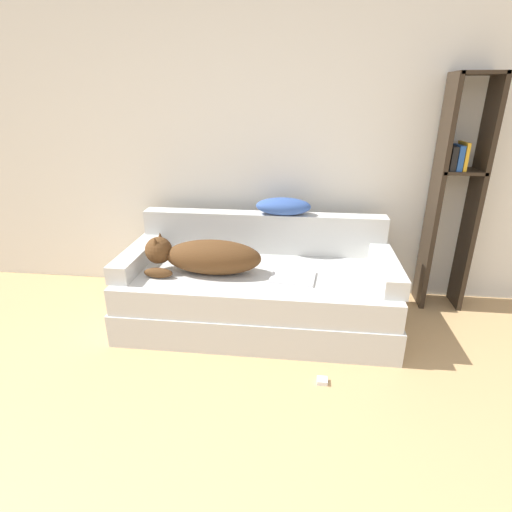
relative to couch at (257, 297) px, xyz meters
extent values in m
cube|color=silver|center=(-0.25, 0.67, 1.14)|extent=(7.46, 0.06, 2.70)
cube|color=silver|center=(0.00, 0.00, -0.09)|extent=(1.98, 0.93, 0.24)
cube|color=silver|center=(0.00, -0.01, 0.12)|extent=(1.94, 0.89, 0.20)
cube|color=silver|center=(0.00, 0.40, 0.38)|extent=(1.94, 0.15, 0.32)
cube|color=silver|center=(-0.92, -0.01, 0.29)|extent=(0.15, 0.74, 0.13)
cube|color=silver|center=(0.92, -0.01, 0.29)|extent=(0.15, 0.74, 0.13)
ellipsoid|color=#513319|center=(-0.31, -0.09, 0.35)|extent=(0.69, 0.28, 0.25)
sphere|color=#513319|center=(-0.71, -0.09, 0.38)|extent=(0.20, 0.20, 0.20)
cone|color=#513319|center=(-0.71, -0.14, 0.45)|extent=(0.07, 0.07, 0.09)
cone|color=#513319|center=(-0.71, -0.03, 0.45)|extent=(0.07, 0.07, 0.09)
ellipsoid|color=#513319|center=(-0.68, -0.21, 0.26)|extent=(0.21, 0.07, 0.07)
cube|color=silver|center=(0.26, -0.11, 0.23)|extent=(0.33, 0.28, 0.02)
ellipsoid|color=#335199|center=(0.16, 0.37, 0.61)|extent=(0.43, 0.22, 0.13)
cube|color=#2D2319|center=(1.32, 0.49, 0.68)|extent=(0.04, 0.26, 1.79)
cube|color=#2D2319|center=(1.61, 0.49, 0.68)|extent=(0.04, 0.26, 1.79)
cube|color=#2D2319|center=(1.47, 0.49, 1.56)|extent=(0.31, 0.26, 0.02)
cube|color=#2D2319|center=(1.47, 0.49, 0.89)|extent=(0.31, 0.26, 0.02)
cube|color=black|center=(1.37, 0.47, 0.99)|extent=(0.04, 0.20, 0.17)
cube|color=#234C93|center=(1.42, 0.47, 1.00)|extent=(0.04, 0.20, 0.18)
cube|color=gold|center=(1.46, 0.47, 1.01)|extent=(0.02, 0.20, 0.20)
cube|color=silver|center=(0.47, -0.66, -0.20)|extent=(0.06, 0.06, 0.03)
camera|label=1|loc=(0.30, -2.67, 1.42)|focal=28.00mm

